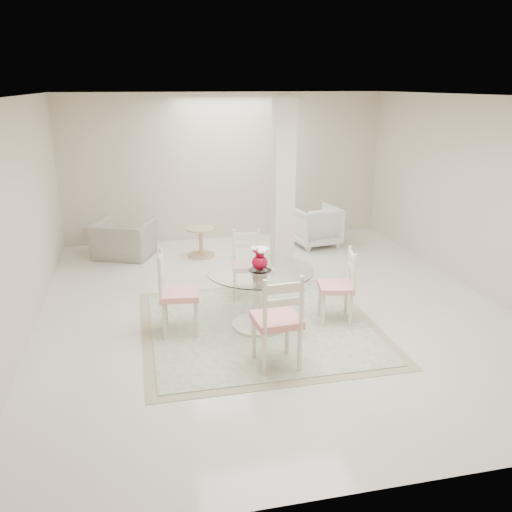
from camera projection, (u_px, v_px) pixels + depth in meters
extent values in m
plane|color=white|center=(272.00, 306.00, 7.24)|extent=(7.00, 7.00, 0.00)
cube|color=beige|center=(226.00, 167.00, 10.08)|extent=(6.00, 0.02, 2.70)
cube|color=beige|center=(405.00, 320.00, 3.58)|extent=(6.00, 0.02, 2.70)
cube|color=beige|center=(19.00, 220.00, 6.19)|extent=(0.02, 7.00, 2.70)
cube|color=beige|center=(483.00, 197.00, 7.46)|extent=(0.02, 7.00, 2.70)
cube|color=white|center=(274.00, 96.00, 6.42)|extent=(6.00, 7.00, 0.02)
cube|color=beige|center=(283.00, 187.00, 8.14)|extent=(0.30, 0.30, 2.70)
cube|color=tan|center=(260.00, 327.00, 6.62)|extent=(2.83, 2.83, 0.01)
cube|color=beige|center=(260.00, 326.00, 6.62)|extent=(2.59, 2.59, 0.01)
cylinder|color=#F2ECC7|center=(260.00, 325.00, 6.61)|extent=(0.67, 0.67, 0.05)
cylinder|color=#F2ECC7|center=(260.00, 298.00, 6.51)|extent=(0.17, 0.17, 0.69)
cylinder|color=#F2ECC7|center=(260.00, 272.00, 6.40)|extent=(0.28, 0.28, 0.03)
cylinder|color=white|center=(260.00, 270.00, 6.40)|extent=(1.28, 1.28, 0.01)
ellipsoid|color=#A2041D|center=(260.00, 263.00, 6.37)|extent=(0.19, 0.19, 0.18)
cylinder|color=#A2041D|center=(260.00, 254.00, 6.34)|extent=(0.10, 0.10, 0.05)
cylinder|color=#A2041D|center=(260.00, 251.00, 6.32)|extent=(0.16, 0.16, 0.02)
ellipsoid|color=silver|center=(260.00, 248.00, 6.32)|extent=(0.11, 0.11, 0.05)
ellipsoid|color=silver|center=(264.00, 249.00, 6.35)|extent=(0.11, 0.11, 0.05)
ellipsoid|color=silver|center=(255.00, 249.00, 6.34)|extent=(0.11, 0.11, 0.05)
ellipsoid|color=silver|center=(262.00, 252.00, 6.27)|extent=(0.11, 0.11, 0.05)
ellipsoid|color=silver|center=(264.00, 250.00, 6.29)|extent=(0.11, 0.11, 0.05)
cylinder|color=#F1EAC6|center=(320.00, 300.00, 6.87)|extent=(0.04, 0.04, 0.43)
cylinder|color=#F1EAC6|center=(323.00, 311.00, 6.55)|extent=(0.04, 0.04, 0.43)
cylinder|color=#F1EAC6|center=(346.00, 300.00, 6.88)|extent=(0.04, 0.04, 0.43)
cylinder|color=#F1EAC6|center=(351.00, 311.00, 6.56)|extent=(0.04, 0.04, 0.43)
cube|color=red|center=(336.00, 287.00, 6.64)|extent=(0.49, 0.49, 0.07)
cube|color=#F1EAC6|center=(352.00, 263.00, 6.55)|extent=(0.12, 0.37, 0.50)
cylinder|color=beige|center=(235.00, 288.00, 7.27)|extent=(0.04, 0.04, 0.43)
cylinder|color=beige|center=(260.00, 288.00, 7.30)|extent=(0.04, 0.04, 0.43)
cylinder|color=beige|center=(234.00, 280.00, 7.60)|extent=(0.04, 0.04, 0.43)
cylinder|color=beige|center=(258.00, 279.00, 7.62)|extent=(0.04, 0.04, 0.43)
cube|color=red|center=(247.00, 266.00, 7.37)|extent=(0.47, 0.47, 0.07)
cube|color=beige|center=(246.00, 241.00, 7.45)|extent=(0.38, 0.10, 0.51)
cylinder|color=beige|center=(196.00, 321.00, 6.24)|extent=(0.04, 0.04, 0.47)
cylinder|color=beige|center=(196.00, 308.00, 6.59)|extent=(0.04, 0.04, 0.47)
cylinder|color=beige|center=(164.00, 322.00, 6.20)|extent=(0.04, 0.04, 0.47)
cylinder|color=beige|center=(166.00, 310.00, 6.55)|extent=(0.04, 0.04, 0.47)
cube|color=red|center=(180.00, 294.00, 6.31)|extent=(0.49, 0.49, 0.07)
cube|color=beige|center=(161.00, 267.00, 6.19)|extent=(0.09, 0.41, 0.55)
cylinder|color=#F1E3C6|center=(287.00, 334.00, 5.88)|extent=(0.05, 0.05, 0.48)
cylinder|color=#F1E3C6|center=(254.00, 339.00, 5.78)|extent=(0.05, 0.05, 0.48)
cylinder|color=#F1E3C6|center=(299.00, 350.00, 5.53)|extent=(0.05, 0.05, 0.48)
cylinder|color=#F1E3C6|center=(264.00, 355.00, 5.43)|extent=(0.05, 0.05, 0.48)
cube|color=red|center=(276.00, 320.00, 5.57)|extent=(0.49, 0.49, 0.07)
cube|color=#F1E3C6|center=(284.00, 295.00, 5.27)|extent=(0.42, 0.07, 0.57)
imported|color=#9E9683|center=(122.00, 240.00, 9.18)|extent=(1.22, 1.15, 0.63)
imported|color=white|center=(315.00, 226.00, 9.87)|extent=(0.89, 0.91, 0.73)
cylinder|color=tan|center=(201.00, 255.00, 9.35)|extent=(0.46, 0.46, 0.04)
cylinder|color=tan|center=(201.00, 242.00, 9.28)|extent=(0.07, 0.07, 0.44)
cylinder|color=tan|center=(200.00, 229.00, 9.21)|extent=(0.47, 0.47, 0.03)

